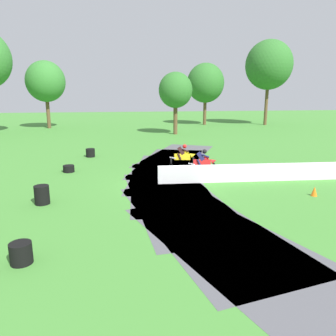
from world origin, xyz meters
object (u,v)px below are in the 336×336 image
tire_stack_mid_a (69,169)px  tire_stack_far (21,253)px  motorcycle_chase_red (203,162)px  tire_stack_near (90,153)px  motorcycle_lead_yellow (183,156)px  tire_stack_mid_b (42,195)px  traffic_cone (314,191)px

tire_stack_mid_a → tire_stack_far: (0.33, -10.58, 0.10)m
tire_stack_mid_a → tire_stack_far: size_ratio=1.07×
motorcycle_chase_red → tire_stack_near: size_ratio=2.69×
motorcycle_lead_yellow → motorcycle_chase_red: bearing=-67.3°
motorcycle_chase_red → tire_stack_mid_b: 9.12m
tire_stack_far → traffic_cone: tire_stack_far is taller
motorcycle_lead_yellow → tire_stack_mid_b: 9.55m
motorcycle_lead_yellow → tire_stack_mid_b: (-7.21, -6.25, -0.25)m
tire_stack_near → traffic_cone: (10.88, -10.61, -0.08)m
tire_stack_far → traffic_cone: size_ratio=1.38×
motorcycle_lead_yellow → tire_stack_far: motorcycle_lead_yellow is taller
tire_stack_mid_b → traffic_cone: bearing=-2.8°
motorcycle_lead_yellow → tire_stack_mid_b: motorcycle_lead_yellow is taller
motorcycle_lead_yellow → motorcycle_chase_red: same height
motorcycle_chase_red → tire_stack_near: motorcycle_chase_red is taller
motorcycle_lead_yellow → tire_stack_mid_a: 7.02m
tire_stack_far → motorcycle_chase_red: bearing=51.3°
motorcycle_chase_red → traffic_cone: 6.32m
traffic_cone → tire_stack_far: bearing=-158.9°
tire_stack_near → motorcycle_chase_red: bearing=-39.5°
tire_stack_near → tire_stack_far: same height
tire_stack_near → tire_stack_far: 15.03m
tire_stack_near → tire_stack_mid_a: bearing=-100.9°
motorcycle_lead_yellow → motorcycle_chase_red: (0.81, -1.92, 0.00)m
tire_stack_mid_a → traffic_cone: 13.26m
motorcycle_lead_yellow → motorcycle_chase_red: size_ratio=1.00×
motorcycle_chase_red → tire_stack_far: motorcycle_chase_red is taller
tire_stack_mid_b → tire_stack_far: (0.56, -4.99, -0.10)m
motorcycle_chase_red → traffic_cone: bearing=-51.1°
tire_stack_mid_b → traffic_cone: 11.99m
traffic_cone → tire_stack_near: bearing=135.7°
tire_stack_near → traffic_cone: size_ratio=1.45×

